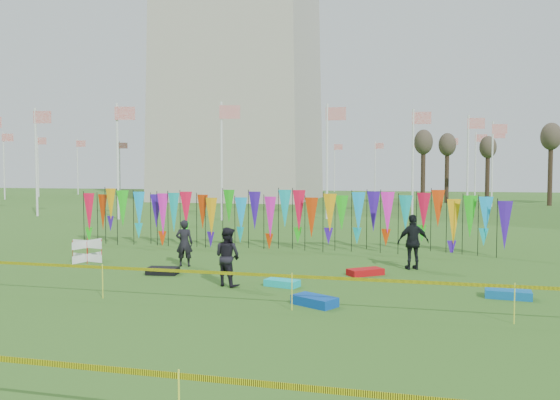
% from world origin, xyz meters
% --- Properties ---
extents(ground, '(160.00, 160.00, 0.00)m').
position_xyz_m(ground, '(0.00, 0.00, 0.00)').
color(ground, '#2C5818').
rests_on(ground, ground).
extents(flagpole_ring, '(57.40, 56.16, 8.00)m').
position_xyz_m(flagpole_ring, '(-14.00, 48.00, 4.00)').
color(flagpole_ring, silver).
rests_on(flagpole_ring, ground).
extents(banner_row, '(18.64, 0.64, 2.41)m').
position_xyz_m(banner_row, '(0.28, 8.73, 1.53)').
color(banner_row, black).
rests_on(banner_row, ground).
extents(caution_tape_near, '(26.00, 0.02, 0.90)m').
position_xyz_m(caution_tape_near, '(-0.22, -1.36, 0.78)').
color(caution_tape_near, '#E3E304').
rests_on(caution_tape_near, ground).
extents(box_kite, '(0.73, 0.73, 0.81)m').
position_xyz_m(box_kite, '(-5.74, 3.68, 0.40)').
color(box_kite, red).
rests_on(box_kite, ground).
extents(person_left, '(0.68, 0.56, 1.63)m').
position_xyz_m(person_left, '(-1.88, 3.64, 0.82)').
color(person_left, black).
rests_on(person_left, ground).
extents(person_mid, '(0.96, 0.79, 1.71)m').
position_xyz_m(person_mid, '(0.66, 0.91, 0.85)').
color(person_mid, black).
rests_on(person_mid, ground).
extents(person_right, '(1.24, 0.97, 1.86)m').
position_xyz_m(person_right, '(5.89, 4.93, 0.93)').
color(person_right, black).
rests_on(person_right, ground).
extents(kite_bag_turquoise, '(1.06, 0.71, 0.19)m').
position_xyz_m(kite_bag_turquoise, '(2.22, 1.22, 0.10)').
color(kite_bag_turquoise, '#0DC8D0').
rests_on(kite_bag_turquoise, ground).
extents(kite_bag_blue, '(1.23, 1.03, 0.23)m').
position_xyz_m(kite_bag_blue, '(3.53, -0.77, 0.11)').
color(kite_bag_blue, '#0A46AE').
rests_on(kite_bag_blue, ground).
extents(kite_bag_red, '(1.22, 1.11, 0.21)m').
position_xyz_m(kite_bag_red, '(4.41, 3.51, 0.10)').
color(kite_bag_red, '#BB0C0F').
rests_on(kite_bag_red, ground).
extents(kite_bag_black, '(1.04, 0.68, 0.23)m').
position_xyz_m(kite_bag_black, '(-1.96, 2.10, 0.11)').
color(kite_bag_black, black).
rests_on(kite_bag_black, ground).
extents(kite_bag_teal, '(1.19, 0.66, 0.22)m').
position_xyz_m(kite_bag_teal, '(8.32, 1.20, 0.11)').
color(kite_bag_teal, '#0C5FA9').
rests_on(kite_bag_teal, ground).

